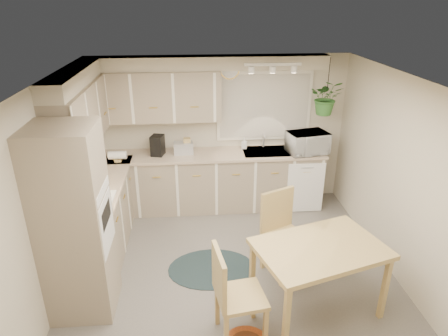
% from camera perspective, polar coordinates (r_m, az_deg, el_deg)
% --- Properties ---
extents(floor, '(4.20, 4.20, 0.00)m').
position_cam_1_polar(floor, '(5.15, 1.24, -15.07)').
color(floor, '#67625B').
rests_on(floor, ground).
extents(ceiling, '(4.20, 4.20, 0.00)m').
position_cam_1_polar(ceiling, '(4.11, 1.54, 12.12)').
color(ceiling, white).
rests_on(ceiling, wall_back).
extents(wall_back, '(4.00, 0.04, 2.40)m').
position_cam_1_polar(wall_back, '(6.44, -0.59, 5.30)').
color(wall_back, '#BDB49C').
rests_on(wall_back, floor).
extents(wall_front, '(4.00, 0.04, 2.40)m').
position_cam_1_polar(wall_front, '(2.80, 6.24, -22.47)').
color(wall_front, '#BDB49C').
rests_on(wall_front, floor).
extents(wall_left, '(0.04, 4.20, 2.40)m').
position_cam_1_polar(wall_left, '(4.74, -23.47, -3.67)').
color(wall_left, '#BDB49C').
rests_on(wall_left, floor).
extents(wall_right, '(0.04, 4.20, 2.40)m').
position_cam_1_polar(wall_right, '(5.10, 24.34, -1.94)').
color(wall_right, '#BDB49C').
rests_on(wall_right, floor).
extents(base_cab_left, '(0.60, 1.85, 0.90)m').
position_cam_1_polar(base_cab_left, '(5.74, -16.89, -6.35)').
color(base_cab_left, gray).
rests_on(base_cab_left, floor).
extents(base_cab_back, '(3.60, 0.60, 0.90)m').
position_cam_1_polar(base_cab_back, '(6.43, -2.14, -1.95)').
color(base_cab_back, gray).
rests_on(base_cab_back, floor).
extents(counter_left, '(0.64, 1.89, 0.04)m').
position_cam_1_polar(counter_left, '(5.53, -17.35, -2.11)').
color(counter_left, tan).
rests_on(counter_left, base_cab_left).
extents(counter_back, '(3.64, 0.64, 0.04)m').
position_cam_1_polar(counter_back, '(6.23, -2.20, 1.91)').
color(counter_back, tan).
rests_on(counter_back, base_cab_back).
extents(oven_stack, '(0.65, 0.65, 2.10)m').
position_cam_1_polar(oven_stack, '(4.40, -20.55, -7.57)').
color(oven_stack, gray).
rests_on(oven_stack, floor).
extents(wall_oven_face, '(0.02, 0.56, 0.58)m').
position_cam_1_polar(wall_oven_face, '(4.32, -16.43, -7.57)').
color(wall_oven_face, white).
rests_on(wall_oven_face, oven_stack).
extents(upper_cab_left, '(0.35, 2.00, 0.75)m').
position_cam_1_polar(upper_cab_left, '(5.37, -19.66, 7.18)').
color(upper_cab_left, gray).
rests_on(upper_cab_left, wall_left).
extents(upper_cab_back, '(2.00, 0.35, 0.75)m').
position_cam_1_polar(upper_cab_back, '(6.11, -10.02, 10.04)').
color(upper_cab_back, gray).
rests_on(upper_cab_back, wall_back).
extents(soffit_left, '(0.30, 2.00, 0.20)m').
position_cam_1_polar(soffit_left, '(5.28, -20.63, 12.10)').
color(soffit_left, '#BDB49C').
rests_on(soffit_left, wall_left).
extents(soffit_back, '(3.60, 0.30, 0.20)m').
position_cam_1_polar(soffit_back, '(6.03, -2.49, 14.78)').
color(soffit_back, '#BDB49C').
rests_on(soffit_back, wall_back).
extents(cooktop, '(0.52, 0.58, 0.02)m').
position_cam_1_polar(cooktop, '(5.02, -18.55, -4.67)').
color(cooktop, white).
rests_on(cooktop, counter_left).
extents(range_hood, '(0.40, 0.60, 0.14)m').
position_cam_1_polar(range_hood, '(4.84, -19.46, 0.10)').
color(range_hood, white).
rests_on(range_hood, upper_cab_left).
extents(window_blinds, '(1.40, 0.02, 1.00)m').
position_cam_1_polar(window_blinds, '(6.39, 5.77, 8.76)').
color(window_blinds, beige).
rests_on(window_blinds, wall_back).
extents(window_frame, '(1.50, 0.02, 1.10)m').
position_cam_1_polar(window_frame, '(6.40, 5.75, 8.78)').
color(window_frame, silver).
rests_on(window_frame, wall_back).
extents(sink, '(0.70, 0.48, 0.10)m').
position_cam_1_polar(sink, '(6.35, 5.94, 2.02)').
color(sink, '#B5B8BE').
rests_on(sink, counter_back).
extents(dishwasher_front, '(0.58, 0.02, 0.83)m').
position_cam_1_polar(dishwasher_front, '(6.40, 11.55, -2.83)').
color(dishwasher_front, white).
rests_on(dishwasher_front, base_cab_back).
extents(track_light_bar, '(0.80, 0.04, 0.04)m').
position_cam_1_polar(track_light_bar, '(5.74, 7.00, 14.50)').
color(track_light_bar, white).
rests_on(track_light_bar, ceiling).
extents(wall_clock, '(0.30, 0.03, 0.30)m').
position_cam_1_polar(wall_clock, '(6.19, 0.82, 13.90)').
color(wall_clock, gold).
rests_on(wall_clock, wall_back).
extents(dining_table, '(1.50, 1.21, 0.82)m').
position_cam_1_polar(dining_table, '(4.56, 13.14, -15.12)').
color(dining_table, tan).
rests_on(dining_table, floor).
extents(chair_left, '(0.55, 0.55, 1.03)m').
position_cam_1_polar(chair_left, '(4.10, 2.45, -17.56)').
color(chair_left, tan).
rests_on(chair_left, floor).
extents(chair_back, '(0.65, 0.65, 1.05)m').
position_cam_1_polar(chair_back, '(4.97, 8.96, -9.55)').
color(chair_back, tan).
rests_on(chair_back, floor).
extents(braided_rug, '(1.10, 0.83, 0.01)m').
position_cam_1_polar(braided_rug, '(5.25, -1.80, -14.15)').
color(braided_rug, black).
rests_on(braided_rug, floor).
extents(microwave, '(0.66, 0.46, 0.41)m').
position_cam_1_polar(microwave, '(6.32, 11.85, 3.88)').
color(microwave, white).
rests_on(microwave, counter_back).
extents(soap_bottle, '(0.12, 0.20, 0.08)m').
position_cam_1_polar(soap_bottle, '(6.41, 2.90, 3.11)').
color(soap_bottle, white).
rests_on(soap_bottle, counter_back).
extents(hanging_plant, '(0.59, 0.63, 0.41)m').
position_cam_1_polar(hanging_plant, '(6.22, 14.38, 9.22)').
color(hanging_plant, '#2F6428').
rests_on(hanging_plant, ceiling).
extents(coffee_maker, '(0.22, 0.25, 0.31)m').
position_cam_1_polar(coffee_maker, '(6.20, -9.47, 3.22)').
color(coffee_maker, black).
rests_on(coffee_maker, counter_back).
extents(toaster, '(0.31, 0.18, 0.18)m').
position_cam_1_polar(toaster, '(6.22, -5.81, 2.84)').
color(toaster, '#B5B8BE').
rests_on(toaster, counter_back).
extents(knife_block, '(0.11, 0.11, 0.24)m').
position_cam_1_polar(knife_block, '(6.24, -5.28, 3.22)').
color(knife_block, tan).
rests_on(knife_block, counter_back).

